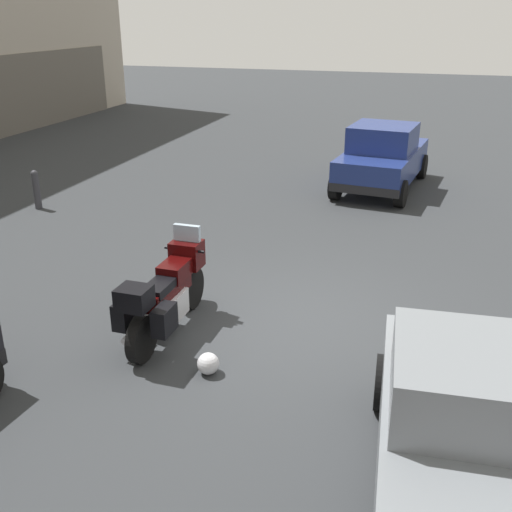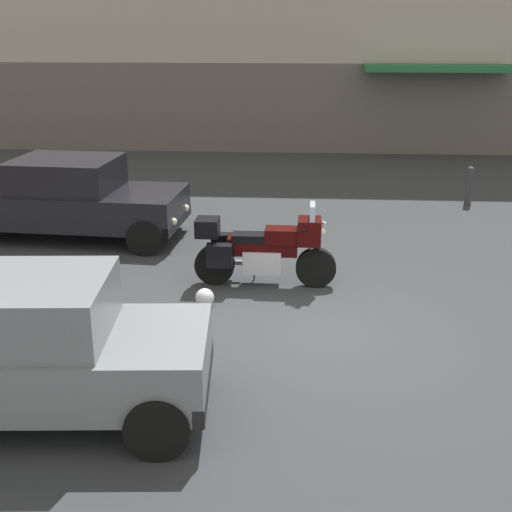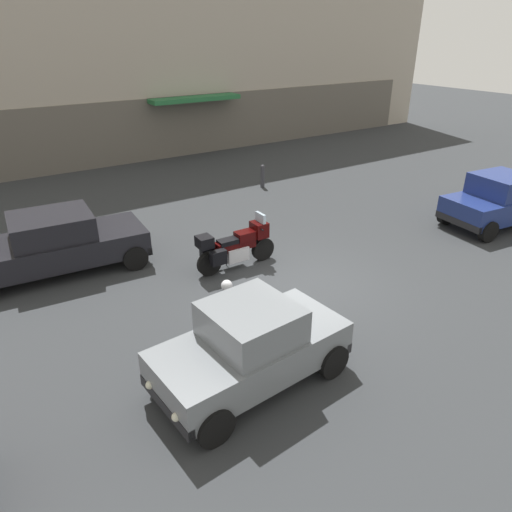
{
  "view_description": "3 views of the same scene",
  "coord_description": "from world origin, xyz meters",
  "px_view_note": "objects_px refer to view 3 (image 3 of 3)",
  "views": [
    {
      "loc": [
        -7.69,
        -1.72,
        4.23
      ],
      "look_at": [
        0.02,
        0.65,
        0.96
      ],
      "focal_mm": 42.44,
      "sensor_mm": 36.0,
      "label": 1
    },
    {
      "loc": [
        -0.29,
        -8.32,
        3.98
      ],
      "look_at": [
        -0.9,
        0.89,
        0.77
      ],
      "focal_mm": 47.0,
      "sensor_mm": 36.0,
      "label": 2
    },
    {
      "loc": [
        -6.38,
        -7.67,
        5.64
      ],
      "look_at": [
        -0.88,
        0.66,
        0.76
      ],
      "focal_mm": 32.66,
      "sensor_mm": 36.0,
      "label": 3
    }
  ],
  "objects_px": {
    "car_compact_side": "(251,346)",
    "motorcycle": "(235,246)",
    "helmet": "(227,286)",
    "car_hatchback_near": "(502,200)",
    "car_sedan_far": "(54,244)",
    "bollard_curbside": "(263,175)"
  },
  "relations": [
    {
      "from": "car_hatchback_near",
      "to": "car_sedan_far",
      "type": "relative_size",
      "value": 0.86
    },
    {
      "from": "motorcycle",
      "to": "car_sedan_far",
      "type": "relative_size",
      "value": 0.48
    },
    {
      "from": "car_hatchback_near",
      "to": "car_compact_side",
      "type": "relative_size",
      "value": 1.12
    },
    {
      "from": "car_hatchback_near",
      "to": "car_sedan_far",
      "type": "distance_m",
      "value": 13.19
    },
    {
      "from": "helmet",
      "to": "car_compact_side",
      "type": "bearing_deg",
      "value": -112.56
    },
    {
      "from": "car_hatchback_near",
      "to": "car_compact_side",
      "type": "distance_m",
      "value": 10.75
    },
    {
      "from": "car_sedan_far",
      "to": "car_compact_side",
      "type": "xyz_separation_m",
      "value": [
        1.88,
        -6.24,
        -0.01
      ]
    },
    {
      "from": "helmet",
      "to": "car_compact_side",
      "type": "relative_size",
      "value": 0.08
    },
    {
      "from": "motorcycle",
      "to": "car_compact_side",
      "type": "xyz_separation_m",
      "value": [
        -2.05,
        -3.92,
        0.15
      ]
    },
    {
      "from": "motorcycle",
      "to": "car_sedan_far",
      "type": "bearing_deg",
      "value": 150.06
    },
    {
      "from": "motorcycle",
      "to": "car_hatchback_near",
      "type": "bearing_deg",
      "value": -12.73
    },
    {
      "from": "motorcycle",
      "to": "bollard_curbside",
      "type": "xyz_separation_m",
      "value": [
        4.46,
        5.33,
        -0.14
      ]
    },
    {
      "from": "car_hatchback_near",
      "to": "bollard_curbside",
      "type": "bearing_deg",
      "value": 125.52
    },
    {
      "from": "car_compact_side",
      "to": "motorcycle",
      "type": "bearing_deg",
      "value": -121.82
    },
    {
      "from": "helmet",
      "to": "bollard_curbside",
      "type": "height_order",
      "value": "bollard_curbside"
    },
    {
      "from": "car_compact_side",
      "to": "car_hatchback_near",
      "type": "bearing_deg",
      "value": -174.09
    },
    {
      "from": "motorcycle",
      "to": "car_hatchback_near",
      "type": "xyz_separation_m",
      "value": [
        8.53,
        -2.03,
        0.19
      ]
    },
    {
      "from": "car_sedan_far",
      "to": "car_hatchback_near",
      "type": "bearing_deg",
      "value": -15.09
    },
    {
      "from": "car_compact_side",
      "to": "bollard_curbside",
      "type": "bearing_deg",
      "value": -129.39
    },
    {
      "from": "car_hatchback_near",
      "to": "bollard_curbside",
      "type": "distance_m",
      "value": 8.41
    },
    {
      "from": "car_hatchback_near",
      "to": "bollard_curbside",
      "type": "xyz_separation_m",
      "value": [
        -4.07,
        7.35,
        -0.33
      ]
    },
    {
      "from": "motorcycle",
      "to": "bollard_curbside",
      "type": "distance_m",
      "value": 6.95
    }
  ]
}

